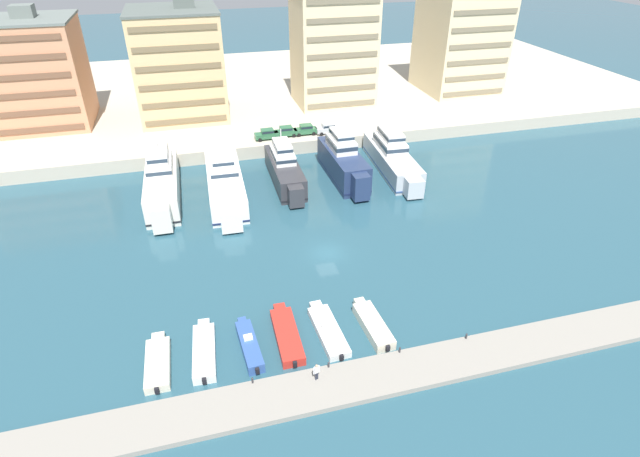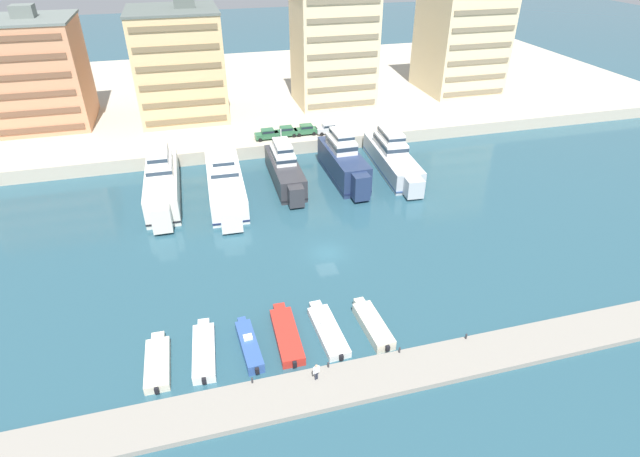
{
  "view_description": "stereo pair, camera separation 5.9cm",
  "coord_description": "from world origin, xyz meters",
  "px_view_note": "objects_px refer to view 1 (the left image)",
  "views": [
    {
      "loc": [
        -14.04,
        -48.38,
        34.85
      ],
      "look_at": [
        -0.42,
        1.86,
        2.5
      ],
      "focal_mm": 28.0,
      "sensor_mm": 36.0,
      "label": 1
    },
    {
      "loc": [
        -13.98,
        -48.39,
        34.85
      ],
      "look_at": [
        -0.42,
        1.86,
        2.5
      ],
      "focal_mm": 28.0,
      "sensor_mm": 36.0,
      "label": 2
    }
  ],
  "objects_px": {
    "motorboat_cream_center_right": "(373,325)",
    "car_green_left": "(286,131)",
    "yacht_charcoal_mid_left": "(285,169)",
    "pedestrian_near_edge": "(317,371)",
    "yacht_navy_center_left": "(343,162)",
    "motorboat_white_center": "(328,330)",
    "motorboat_cream_far_left": "(158,363)",
    "motorboat_white_left": "(204,351)",
    "car_silver_center_left": "(328,128)",
    "yacht_silver_center": "(392,157)",
    "motorboat_blue_mid_left": "(249,345)",
    "motorboat_red_center_left": "(287,335)",
    "yacht_ivory_far_left": "(162,182)",
    "car_green_far_left": "(267,134)",
    "car_green_mid_left": "(306,129)",
    "yacht_white_left": "(225,182)"
  },
  "relations": [
    {
      "from": "motorboat_cream_center_right",
      "to": "car_green_left",
      "type": "bearing_deg",
      "value": 88.54
    },
    {
      "from": "yacht_charcoal_mid_left",
      "to": "pedestrian_near_edge",
      "type": "xyz_separation_m",
      "value": [
        -5.42,
        -39.59,
        -0.64
      ]
    },
    {
      "from": "yacht_navy_center_left",
      "to": "motorboat_cream_center_right",
      "type": "distance_m",
      "value": 34.36
    },
    {
      "from": "motorboat_white_center",
      "to": "pedestrian_near_edge",
      "type": "bearing_deg",
      "value": -114.69
    },
    {
      "from": "motorboat_cream_far_left",
      "to": "motorboat_white_left",
      "type": "relative_size",
      "value": 0.91
    },
    {
      "from": "car_silver_center_left",
      "to": "pedestrian_near_edge",
      "type": "height_order",
      "value": "car_silver_center_left"
    },
    {
      "from": "yacht_silver_center",
      "to": "motorboat_blue_mid_left",
      "type": "height_order",
      "value": "yacht_silver_center"
    },
    {
      "from": "motorboat_cream_far_left",
      "to": "motorboat_blue_mid_left",
      "type": "relative_size",
      "value": 1.0
    },
    {
      "from": "yacht_charcoal_mid_left",
      "to": "motorboat_blue_mid_left",
      "type": "height_order",
      "value": "yacht_charcoal_mid_left"
    },
    {
      "from": "yacht_charcoal_mid_left",
      "to": "motorboat_blue_mid_left",
      "type": "distance_m",
      "value": 35.6
    },
    {
      "from": "motorboat_red_center_left",
      "to": "yacht_ivory_far_left",
      "type": "bearing_deg",
      "value": 108.99
    },
    {
      "from": "yacht_charcoal_mid_left",
      "to": "car_green_far_left",
      "type": "bearing_deg",
      "value": 92.0
    },
    {
      "from": "pedestrian_near_edge",
      "to": "yacht_charcoal_mid_left",
      "type": "bearing_deg",
      "value": 82.21
    },
    {
      "from": "yacht_ivory_far_left",
      "to": "motorboat_blue_mid_left",
      "type": "bearing_deg",
      "value": -77.18
    },
    {
      "from": "yacht_ivory_far_left",
      "to": "motorboat_blue_mid_left",
      "type": "relative_size",
      "value": 2.85
    },
    {
      "from": "yacht_silver_center",
      "to": "car_silver_center_left",
      "type": "bearing_deg",
      "value": 119.54
    },
    {
      "from": "car_green_mid_left",
      "to": "pedestrian_near_edge",
      "type": "xyz_separation_m",
      "value": [
        -11.98,
        -52.85,
        -1.6
      ]
    },
    {
      "from": "car_green_far_left",
      "to": "yacht_white_left",
      "type": "bearing_deg",
      "value": -120.95
    },
    {
      "from": "car_green_far_left",
      "to": "car_green_left",
      "type": "height_order",
      "value": "same"
    },
    {
      "from": "yacht_white_left",
      "to": "yacht_silver_center",
      "type": "distance_m",
      "value": 27.07
    },
    {
      "from": "yacht_navy_center_left",
      "to": "motorboat_red_center_left",
      "type": "bearing_deg",
      "value": -116.12
    },
    {
      "from": "yacht_navy_center_left",
      "to": "car_green_mid_left",
      "type": "xyz_separation_m",
      "value": [
        -2.59,
        14.15,
        0.41
      ]
    },
    {
      "from": "motorboat_white_center",
      "to": "car_green_left",
      "type": "height_order",
      "value": "car_green_left"
    },
    {
      "from": "motorboat_red_center_left",
      "to": "pedestrian_near_edge",
      "type": "bearing_deg",
      "value": -77.26
    },
    {
      "from": "motorboat_white_center",
      "to": "car_silver_center_left",
      "type": "bearing_deg",
      "value": 74.12
    },
    {
      "from": "motorboat_blue_mid_left",
      "to": "pedestrian_near_edge",
      "type": "distance_m",
      "value": 7.68
    },
    {
      "from": "motorboat_blue_mid_left",
      "to": "car_silver_center_left",
      "type": "xyz_separation_m",
      "value": [
        21.02,
        46.71,
        2.64
      ]
    },
    {
      "from": "yacht_charcoal_mid_left",
      "to": "motorboat_cream_far_left",
      "type": "height_order",
      "value": "yacht_charcoal_mid_left"
    },
    {
      "from": "yacht_navy_center_left",
      "to": "car_green_mid_left",
      "type": "distance_m",
      "value": 14.39
    },
    {
      "from": "car_green_left",
      "to": "car_silver_center_left",
      "type": "bearing_deg",
      "value": -3.85
    },
    {
      "from": "yacht_charcoal_mid_left",
      "to": "car_green_left",
      "type": "distance_m",
      "value": 13.61
    },
    {
      "from": "yacht_silver_center",
      "to": "car_green_far_left",
      "type": "bearing_deg",
      "value": 144.8
    },
    {
      "from": "motorboat_cream_center_right",
      "to": "car_green_far_left",
      "type": "relative_size",
      "value": 1.82
    },
    {
      "from": "yacht_white_left",
      "to": "car_silver_center_left",
      "type": "relative_size",
      "value": 5.24
    },
    {
      "from": "motorboat_red_center_left",
      "to": "car_green_left",
      "type": "height_order",
      "value": "car_green_left"
    },
    {
      "from": "yacht_navy_center_left",
      "to": "motorboat_cream_center_right",
      "type": "xyz_separation_m",
      "value": [
        -7.42,
        -33.47,
        -2.24
      ]
    },
    {
      "from": "yacht_white_left",
      "to": "motorboat_red_center_left",
      "type": "xyz_separation_m",
      "value": [
        2.49,
        -31.5,
        -1.76
      ]
    },
    {
      "from": "yacht_ivory_far_left",
      "to": "car_silver_center_left",
      "type": "xyz_separation_m",
      "value": [
        28.64,
        13.21,
        0.59
      ]
    },
    {
      "from": "yacht_navy_center_left",
      "to": "motorboat_red_center_left",
      "type": "xyz_separation_m",
      "value": [
        -15.96,
        -32.55,
        -2.31
      ]
    },
    {
      "from": "yacht_charcoal_mid_left",
      "to": "motorboat_blue_mid_left",
      "type": "relative_size",
      "value": 2.4
    },
    {
      "from": "yacht_silver_center",
      "to": "motorboat_cream_center_right",
      "type": "xyz_separation_m",
      "value": [
        -15.98,
        -34.36,
        -1.69
      ]
    },
    {
      "from": "motorboat_white_left",
      "to": "motorboat_red_center_left",
      "type": "bearing_deg",
      "value": 0.69
    },
    {
      "from": "yacht_ivory_far_left",
      "to": "car_green_left",
      "type": "bearing_deg",
      "value": 33.03
    },
    {
      "from": "yacht_silver_center",
      "to": "motorboat_blue_mid_left",
      "type": "xyz_separation_m",
      "value": [
        -28.24,
        -33.97,
        -1.68
      ]
    },
    {
      "from": "motorboat_white_left",
      "to": "car_green_far_left",
      "type": "bearing_deg",
      "value": 72.9
    },
    {
      "from": "motorboat_cream_far_left",
      "to": "car_green_left",
      "type": "distance_m",
      "value": 52.0
    },
    {
      "from": "yacht_charcoal_mid_left",
      "to": "yacht_navy_center_left",
      "type": "relative_size",
      "value": 1.02
    },
    {
      "from": "pedestrian_near_edge",
      "to": "car_silver_center_left",
      "type": "bearing_deg",
      "value": 73.1
    },
    {
      "from": "motorboat_white_center",
      "to": "motorboat_white_left",
      "type": "bearing_deg",
      "value": 178.84
    },
    {
      "from": "pedestrian_near_edge",
      "to": "yacht_white_left",
      "type": "bearing_deg",
      "value": 95.88
    }
  ]
}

